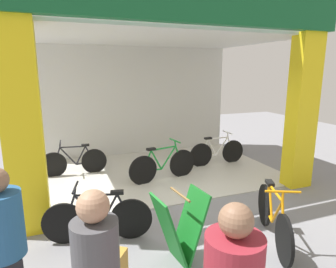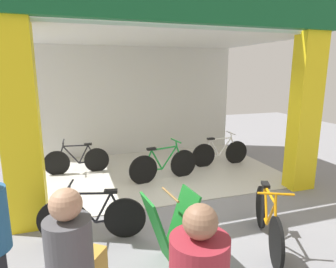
% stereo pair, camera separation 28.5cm
% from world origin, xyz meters
% --- Properties ---
extents(ground_plane, '(19.55, 19.55, 0.00)m').
position_xyz_m(ground_plane, '(0.00, 0.00, 0.00)').
color(ground_plane, gray).
rests_on(ground_plane, ground).
extents(shop_facade, '(5.97, 4.05, 3.97)m').
position_xyz_m(shop_facade, '(0.00, 1.85, 2.12)').
color(shop_facade, beige).
rests_on(shop_facade, ground).
extents(bicycle_inside_0, '(1.58, 0.43, 0.87)m').
position_xyz_m(bicycle_inside_0, '(1.73, 1.85, 0.35)').
color(bicycle_inside_0, black).
rests_on(bicycle_inside_0, ground).
extents(bicycle_inside_1, '(1.64, 0.45, 0.91)m').
position_xyz_m(bicycle_inside_1, '(0.01, 1.27, 0.36)').
color(bicycle_inside_1, black).
rests_on(bicycle_inside_1, ground).
extents(bicycle_inside_2, '(1.52, 0.42, 0.83)m').
position_xyz_m(bicycle_inside_2, '(-1.84, 2.36, 0.33)').
color(bicycle_inside_2, black).
rests_on(bicycle_inside_2, ground).
extents(bicycle_parked_0, '(0.74, 1.53, 0.92)m').
position_xyz_m(bicycle_parked_0, '(0.68, -1.56, 0.37)').
color(bicycle_parked_0, black).
rests_on(bicycle_parked_0, ground).
extents(bicycle_parked_1, '(1.54, 0.47, 0.86)m').
position_xyz_m(bicycle_parked_1, '(-1.69, -0.66, 0.35)').
color(bicycle_parked_1, black).
rests_on(bicycle_parked_1, ground).
extents(sandwich_board_sign, '(0.69, 0.53, 0.96)m').
position_xyz_m(sandwich_board_sign, '(-0.78, -1.53, 0.48)').
color(sandwich_board_sign, '#197226').
rests_on(sandwich_board_sign, ground).
extents(pedestrian_0, '(0.45, 0.45, 1.66)m').
position_xyz_m(pedestrian_0, '(-2.65, -1.99, 0.87)').
color(pedestrian_0, black).
rests_on(pedestrian_0, ground).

